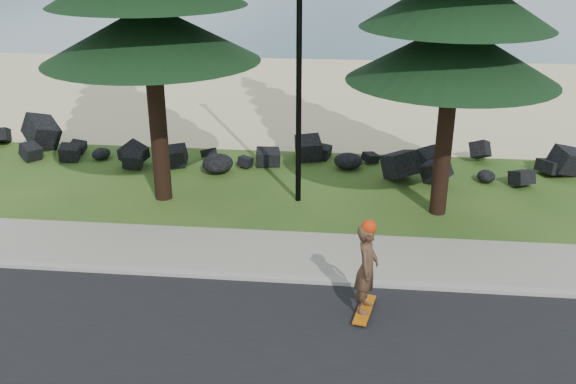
% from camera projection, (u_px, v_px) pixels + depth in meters
% --- Properties ---
extents(ground, '(160.00, 160.00, 0.00)m').
position_uv_depth(ground, '(285.00, 259.00, 13.65)').
color(ground, '#244816').
rests_on(ground, ground).
extents(kerb, '(160.00, 0.20, 0.10)m').
position_uv_depth(kerb, '(280.00, 279.00, 12.81)').
color(kerb, '#ACA79B').
rests_on(kerb, ground).
extents(sidewalk, '(160.00, 2.00, 0.08)m').
position_uv_depth(sidewalk, '(286.00, 253.00, 13.82)').
color(sidewalk, '#A19C86').
rests_on(sidewalk, ground).
extents(beach_sand, '(160.00, 15.00, 0.01)m').
position_uv_depth(beach_sand, '(322.00, 94.00, 26.96)').
color(beach_sand, beige).
rests_on(beach_sand, ground).
extents(ocean, '(160.00, 58.00, 0.01)m').
position_uv_depth(ocean, '(343.00, 0.00, 60.45)').
color(ocean, '#3C6472').
rests_on(ocean, ground).
extents(seawall_boulders, '(60.00, 2.40, 1.10)m').
position_uv_depth(seawall_boulders, '(305.00, 168.00, 18.79)').
color(seawall_boulders, black).
rests_on(seawall_boulders, ground).
extents(lamp_post, '(0.25, 0.14, 8.14)m').
position_uv_depth(lamp_post, '(299.00, 38.00, 14.99)').
color(lamp_post, black).
rests_on(lamp_post, ground).
extents(skateboarder, '(0.52, 1.04, 1.88)m').
position_uv_depth(skateboarder, '(367.00, 269.00, 11.37)').
color(skateboarder, '#BE5E0B').
rests_on(skateboarder, ground).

